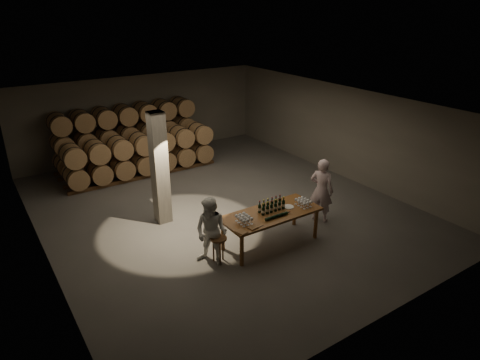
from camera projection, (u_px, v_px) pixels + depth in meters
room at (160, 169)px, 11.72m from camera, size 12.00×12.00×12.00m
tasting_table at (271, 216)px, 10.87m from camera, size 2.60×1.10×0.90m
barrel_stack_back at (127, 134)px, 16.14m from camera, size 5.48×0.95×2.31m
barrel_stack_front at (142, 154)px, 15.21m from camera, size 5.48×0.95×1.57m
bottle_cluster at (272, 206)px, 10.89m from camera, size 0.73×0.23×0.33m
lying_bottles at (277, 216)px, 10.57m from camera, size 0.77×0.08×0.08m
glass_cluster_left at (244, 218)px, 10.30m from camera, size 0.31×0.42×0.18m
glass_cluster_right at (303, 201)px, 11.15m from camera, size 0.31×0.42×0.18m
plate at (288, 207)px, 11.12m from camera, size 0.28×0.28×0.02m
notebook_near at (253, 227)px, 10.09m from camera, size 0.25×0.21×0.03m
notebook_corner at (242, 232)px, 9.91m from camera, size 0.24×0.28×0.02m
pen at (261, 226)px, 10.17m from camera, size 0.15×0.04×0.01m
stool at (219, 242)px, 10.19m from camera, size 0.40×0.40×0.67m
person_man at (322, 190)px, 12.02m from camera, size 0.70×0.81×1.87m
person_woman at (211, 232)px, 10.03m from camera, size 0.99×1.04×1.70m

